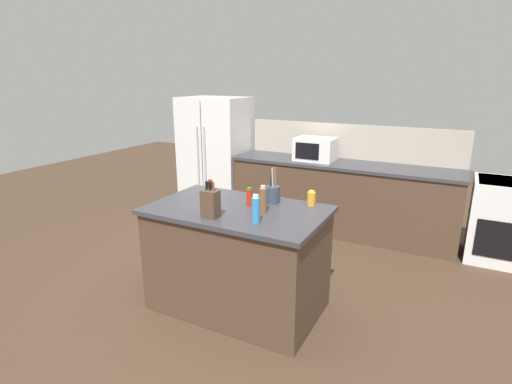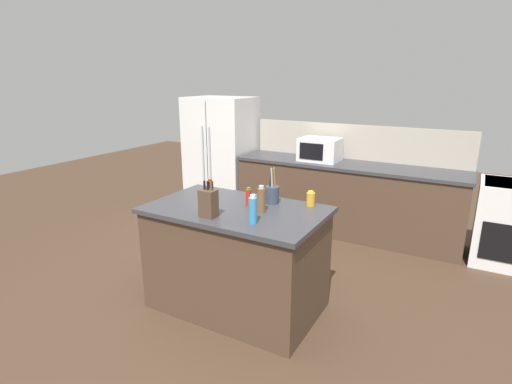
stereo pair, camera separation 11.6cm
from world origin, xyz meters
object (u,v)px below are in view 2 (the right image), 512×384
(microwave, at_px, (320,149))
(pepper_grinder, at_px, (261,200))
(refrigerator, at_px, (221,155))
(dish_soap_bottle, at_px, (253,210))
(honey_jar, at_px, (311,199))
(soy_sauce_bottle, at_px, (210,189))
(utensil_crock, at_px, (272,194))
(hot_sauce_bottle, at_px, (249,197))
(knife_block, at_px, (208,203))

(microwave, height_order, pepper_grinder, microwave)
(refrigerator, xyz_separation_m, dish_soap_bottle, (1.99, -2.50, 0.19))
(refrigerator, distance_m, pepper_grinder, 2.97)
(honey_jar, bearing_deg, soy_sauce_bottle, -164.41)
(utensil_crock, xyz_separation_m, hot_sauce_bottle, (-0.15, -0.16, -0.01))
(refrigerator, bearing_deg, honey_jar, -40.56)
(microwave, height_order, dish_soap_bottle, microwave)
(pepper_grinder, xyz_separation_m, soy_sauce_bottle, (-0.59, 0.12, -0.02))
(utensil_crock, relative_size, honey_jar, 2.43)
(refrigerator, relative_size, soy_sauce_bottle, 9.53)
(pepper_grinder, xyz_separation_m, hot_sauce_bottle, (-0.19, 0.11, -0.03))
(dish_soap_bottle, relative_size, honey_jar, 1.72)
(knife_block, bearing_deg, dish_soap_bottle, 8.02)
(dish_soap_bottle, bearing_deg, knife_block, -173.73)
(utensil_crock, distance_m, honey_jar, 0.34)
(utensil_crock, xyz_separation_m, soy_sauce_bottle, (-0.55, -0.16, 0.00))
(hot_sauce_bottle, bearing_deg, pepper_grinder, -31.34)
(utensil_crock, bearing_deg, knife_block, -115.91)
(knife_block, relative_size, hot_sauce_bottle, 1.83)
(hot_sauce_bottle, height_order, honey_jar, hot_sauce_bottle)
(hot_sauce_bottle, distance_m, soy_sauce_bottle, 0.40)
(pepper_grinder, bearing_deg, utensil_crock, 98.30)
(microwave, xyz_separation_m, knife_block, (0.01, -2.49, -0.04))
(pepper_grinder, bearing_deg, knife_block, -137.04)
(knife_block, xyz_separation_m, honey_jar, (0.60, 0.65, -0.05))
(dish_soap_bottle, bearing_deg, utensil_crock, 101.21)
(soy_sauce_bottle, bearing_deg, pepper_grinder, -11.07)
(refrigerator, height_order, dish_soap_bottle, refrigerator)
(microwave, height_order, soy_sauce_bottle, microwave)
(knife_block, xyz_separation_m, hot_sauce_bottle, (0.13, 0.41, -0.04))
(soy_sauce_bottle, bearing_deg, knife_block, -55.89)
(microwave, distance_m, utensil_crock, 1.95)
(knife_block, xyz_separation_m, pepper_grinder, (0.31, 0.29, -0.01))
(knife_block, height_order, pepper_grinder, knife_block)
(hot_sauce_bottle, bearing_deg, refrigerator, 129.09)
(hot_sauce_bottle, bearing_deg, soy_sauce_bottle, 179.69)
(refrigerator, relative_size, dish_soap_bottle, 7.59)
(microwave, bearing_deg, honey_jar, -71.57)
(microwave, bearing_deg, pepper_grinder, -81.55)
(utensil_crock, bearing_deg, refrigerator, 133.59)
(refrigerator, bearing_deg, microwave, -1.85)
(knife_block, bearing_deg, refrigerator, 124.05)
(knife_block, relative_size, dish_soap_bottle, 1.28)
(dish_soap_bottle, height_order, hot_sauce_bottle, dish_soap_bottle)
(pepper_grinder, height_order, honey_jar, pepper_grinder)
(microwave, height_order, hot_sauce_bottle, microwave)
(dish_soap_bottle, bearing_deg, soy_sauce_bottle, 150.75)
(knife_block, height_order, honey_jar, knife_block)
(refrigerator, height_order, knife_block, refrigerator)
(microwave, bearing_deg, hot_sauce_bottle, -86.15)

